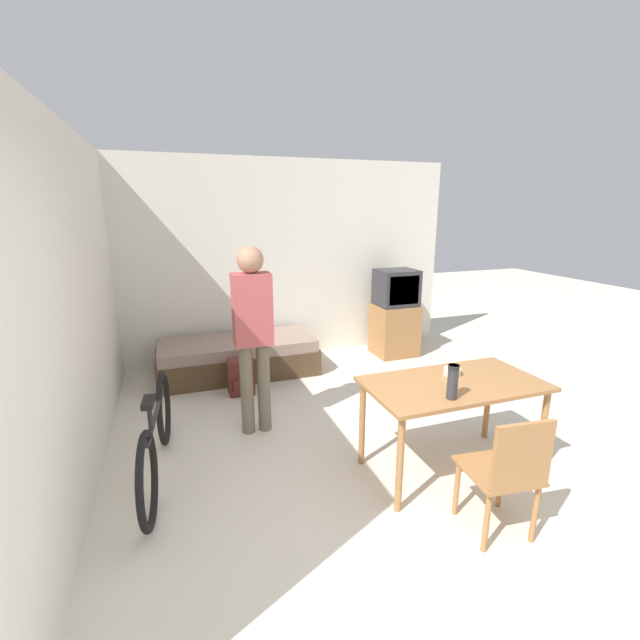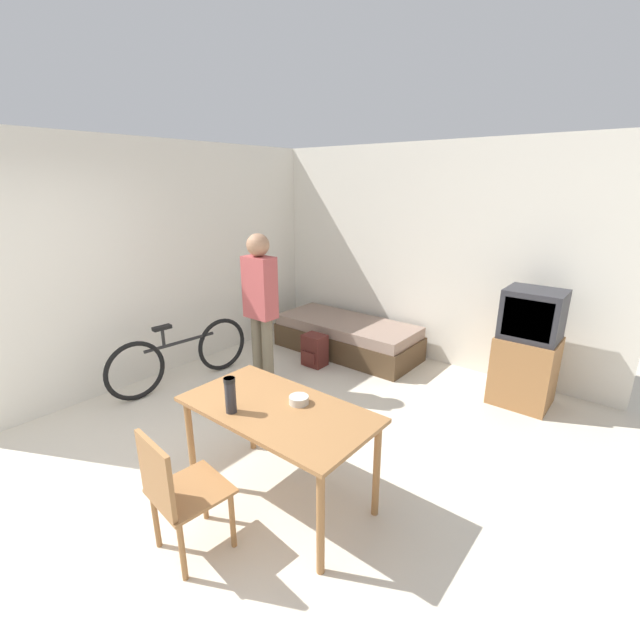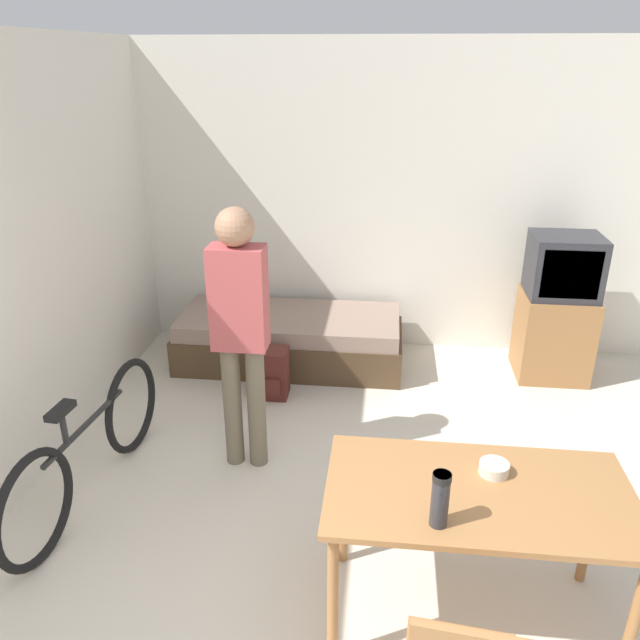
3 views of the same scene
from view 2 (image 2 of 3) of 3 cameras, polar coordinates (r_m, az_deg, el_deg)
ground_plane at (r=3.54m, az=-22.92°, el=-23.02°), size 20.00×20.00×0.00m
wall_back at (r=5.68m, az=12.30°, el=8.55°), size 5.05×0.06×2.70m
wall_left at (r=5.56m, az=-17.39°, el=7.94°), size 0.06×4.90×2.70m
daybed at (r=5.85m, az=3.59°, el=-2.23°), size 1.96×0.83×0.46m
tv at (r=4.89m, az=25.89°, el=-3.67°), size 0.57×0.53×1.23m
dining_table at (r=3.07m, az=-5.63°, el=-12.96°), size 1.38×0.73×0.76m
wooden_chair at (r=2.88m, az=-18.67°, el=-20.67°), size 0.47×0.47×0.87m
bicycle at (r=5.16m, az=-17.97°, el=-4.57°), size 0.21×1.73×0.75m
person_standing at (r=4.55m, az=-7.95°, el=2.34°), size 0.34×0.23×1.75m
thermos_flask at (r=2.95m, az=-11.88°, el=-9.56°), size 0.08×0.08×0.25m
mate_bowl at (r=3.05m, az=-2.84°, el=-10.59°), size 0.14×0.14×0.06m
backpack at (r=5.44m, az=-0.74°, el=-4.06°), size 0.28×0.25×0.41m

